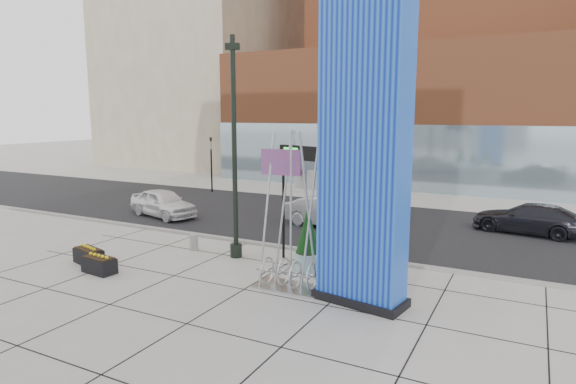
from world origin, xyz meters
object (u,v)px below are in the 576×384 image
at_px(blue_pylon, 364,157).
at_px(lamp_post, 235,170).
at_px(overhead_street_sign, 301,162).
at_px(car_white_west, 163,203).
at_px(public_art_sculpture, 290,248).
at_px(car_silver_mid, 329,213).
at_px(concrete_bollard, 194,242).

bearing_deg(blue_pylon, lamp_post, 169.62).
distance_m(overhead_street_sign, car_white_west, 11.68).
height_order(blue_pylon, car_white_west, blue_pylon).
distance_m(lamp_post, public_art_sculpture, 4.74).
xyz_separation_m(lamp_post, car_silver_mid, (1.43, 6.51, -2.81)).
xyz_separation_m(public_art_sculpture, car_white_west, (-11.59, 6.82, -0.61)).
height_order(concrete_bollard, car_silver_mid, car_silver_mid).
bearing_deg(lamp_post, car_silver_mid, 77.62).
bearing_deg(car_silver_mid, public_art_sculpture, -154.74).
relative_size(lamp_post, car_silver_mid, 1.84).
height_order(lamp_post, overhead_street_sign, lamp_post).
bearing_deg(concrete_bollard, lamp_post, -0.32).
xyz_separation_m(blue_pylon, car_white_west, (-14.10, 6.91, -3.78)).
distance_m(car_white_west, car_silver_mid, 9.61).
bearing_deg(overhead_street_sign, public_art_sculpture, -51.49).
height_order(public_art_sculpture, concrete_bollard, public_art_sculpture).
distance_m(blue_pylon, car_silver_mid, 10.63).
xyz_separation_m(blue_pylon, concrete_bollard, (-8.27, 2.28, -4.22)).
bearing_deg(lamp_post, overhead_street_sign, 17.56).
height_order(public_art_sculpture, car_silver_mid, public_art_sculpture).
relative_size(public_art_sculpture, car_white_west, 1.16).
bearing_deg(blue_pylon, car_silver_mid, 128.00).
distance_m(blue_pylon, public_art_sculpture, 4.04).
distance_m(blue_pylon, concrete_bollard, 9.56).
xyz_separation_m(public_art_sculpture, overhead_street_sign, (-1.03, 2.98, 2.56)).
relative_size(public_art_sculpture, car_silver_mid, 1.11).
bearing_deg(car_white_west, public_art_sculpture, -105.95).
bearing_deg(concrete_bollard, car_white_west, 141.52).
bearing_deg(car_white_west, blue_pylon, -101.58).
height_order(overhead_street_sign, car_silver_mid, overhead_street_sign).
height_order(concrete_bollard, overhead_street_sign, overhead_street_sign).
xyz_separation_m(public_art_sculpture, car_silver_mid, (-2.16, 8.69, -0.60)).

